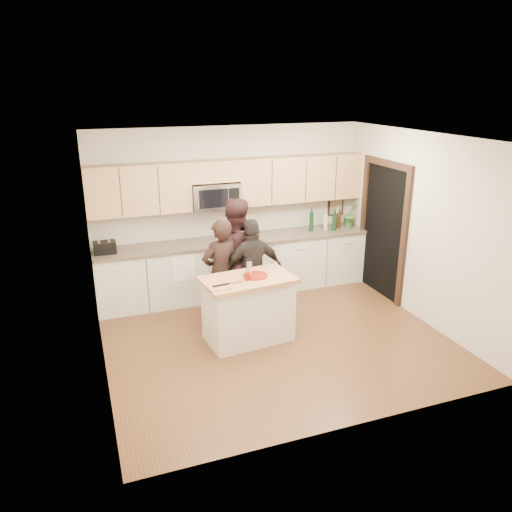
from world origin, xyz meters
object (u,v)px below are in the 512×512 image
object	(u,v)px
woman_center	(234,257)
woman_right	(253,271)
toaster	(105,247)
woman_left	(221,273)
island	(248,309)

from	to	relation	value
woman_center	woman_right	size ratio (longest dim) A/B	1.16
woman_right	toaster	bearing A→B (deg)	-28.48
toaster	woman_center	xyz separation A→B (m)	(1.79, -0.69, -0.14)
woman_center	toaster	bearing A→B (deg)	-7.02
woman_right	woman_left	bearing A→B (deg)	-3.81
woman_center	woman_right	distance (m)	0.39
toaster	woman_center	distance (m)	1.92
woman_center	woman_right	world-z (taller)	woman_center
toaster	woman_left	xyz separation A→B (m)	(1.49, -1.00, -0.24)
island	woman_right	bearing A→B (deg)	58.69
woman_left	woman_center	distance (m)	0.44
toaster	woman_right	distance (m)	2.22
island	woman_center	bearing A→B (deg)	78.35
island	toaster	world-z (taller)	toaster
island	woman_left	xyz separation A→B (m)	(-0.21, 0.57, 0.33)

